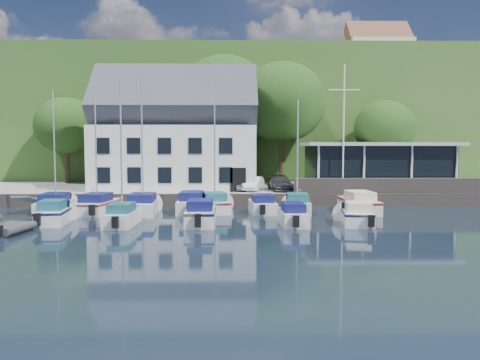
{
  "coord_description": "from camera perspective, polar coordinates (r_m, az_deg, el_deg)",
  "views": [
    {
      "loc": [
        -1.97,
        -25.78,
        4.67
      ],
      "look_at": [
        -1.4,
        9.0,
        2.23
      ],
      "focal_mm": 35.0,
      "sensor_mm": 36.0,
      "label": 1
    }
  ],
  "objects": [
    {
      "name": "boat_r2_2",
      "position": [
        28.34,
        -4.82,
        -3.91
      ],
      "size": [
        1.92,
        5.46,
        1.55
      ],
      "primitive_type": null,
      "rotation": [
        0.0,
        0.0,
        0.01
      ],
      "color": "silver",
      "rests_on": "ground"
    },
    {
      "name": "boat_r2_0",
      "position": [
        30.8,
        -21.76,
        -3.62
      ],
      "size": [
        2.32,
        5.09,
        1.48
      ],
      "primitive_type": null,
      "rotation": [
        0.0,
        0.0,
        0.12
      ],
      "color": "silver",
      "rests_on": "ground"
    },
    {
      "name": "flagpole",
      "position": [
        39.2,
        12.52,
        6.15
      ],
      "size": [
        2.5,
        0.2,
        10.4
      ],
      "primitive_type": null,
      "color": "silver",
      "rests_on": "quay"
    },
    {
      "name": "car_silver",
      "position": [
        39.65,
        0.45,
        -0.52
      ],
      "size": [
        1.42,
        3.23,
        1.08
      ],
      "primitive_type": "imported",
      "rotation": [
        0.0,
        0.0,
        -0.05
      ],
      "color": "#A9A9AE",
      "rests_on": "quay"
    },
    {
      "name": "boat_r1_2",
      "position": [
        33.4,
        -11.84,
        3.51
      ],
      "size": [
        2.48,
        6.59,
        8.86
      ],
      "primitive_type": null,
      "rotation": [
        0.0,
        0.0,
        0.05
      ],
      "color": "silver",
      "rests_on": "ground"
    },
    {
      "name": "boat_r1_4",
      "position": [
        33.76,
        -3.11,
        3.43
      ],
      "size": [
        2.92,
        6.26,
        8.67
      ],
      "primitive_type": null,
      "rotation": [
        0.0,
        0.0,
        0.17
      ],
      "color": "silver",
      "rests_on": "ground"
    },
    {
      "name": "boat_r2_4",
      "position": [
        29.24,
        14.11,
        -3.94
      ],
      "size": [
        2.62,
        5.16,
        1.38
      ],
      "primitive_type": null,
      "rotation": [
        0.0,
        0.0,
        -0.16
      ],
      "color": "silver",
      "rests_on": "ground"
    },
    {
      "name": "tree_2",
      "position": [
        48.16,
        -1.94,
        7.38
      ],
      "size": [
        9.52,
        9.52,
        13.01
      ],
      "primitive_type": null,
      "color": "black",
      "rests_on": "quay"
    },
    {
      "name": "boat_r1_1",
      "position": [
        34.38,
        -17.15,
        3.4
      ],
      "size": [
        2.92,
        6.24,
        8.83
      ],
      "primitive_type": null,
      "rotation": [
        0.0,
        0.0,
        -0.14
      ],
      "color": "silver",
      "rests_on": "ground"
    },
    {
      "name": "quay",
      "position": [
        43.53,
        1.65,
        -1.49
      ],
      "size": [
        60.0,
        13.0,
        1.0
      ],
      "primitive_type": "cube",
      "color": "gray",
      "rests_on": "ground"
    },
    {
      "name": "tree_0",
      "position": [
        51.19,
        -20.38,
        4.55
      ],
      "size": [
        6.41,
        6.41,
        8.76
      ],
      "primitive_type": null,
      "color": "black",
      "rests_on": "quay"
    },
    {
      "name": "boat_r2_3",
      "position": [
        28.46,
        6.41,
        -4.06
      ],
      "size": [
        1.75,
        5.21,
        1.37
      ],
      "primitive_type": null,
      "rotation": [
        0.0,
        0.0,
        0.03
      ],
      "color": "silver",
      "rests_on": "ground"
    },
    {
      "name": "hillside",
      "position": [
        87.87,
        0.34,
        6.17
      ],
      "size": [
        160.0,
        75.0,
        16.0
      ],
      "primitive_type": "cube",
      "color": "#294D1C",
      "rests_on": "ground"
    },
    {
      "name": "tree_1",
      "position": [
        48.12,
        -11.33,
        5.92
      ],
      "size": [
        7.82,
        7.82,
        10.69
      ],
      "primitive_type": null,
      "color": "black",
      "rests_on": "quay"
    },
    {
      "name": "boat_r1_6",
      "position": [
        33.18,
        7.04,
        3.48
      ],
      "size": [
        2.22,
        5.43,
        8.76
      ],
      "primitive_type": null,
      "rotation": [
        0.0,
        0.0,
        -0.07
      ],
      "color": "silver",
      "rests_on": "ground"
    },
    {
      "name": "car_blue",
      "position": [
        40.05,
        9.35,
        -0.39
      ],
      "size": [
        1.62,
        3.79,
        1.28
      ],
      "primitive_type": "imported",
      "rotation": [
        0.0,
        0.0,
        -0.04
      ],
      "color": "#325199",
      "rests_on": "quay"
    },
    {
      "name": "harbor_building",
      "position": [
        42.59,
        -7.76,
        4.88
      ],
      "size": [
        14.4,
        8.2,
        8.7
      ],
      "primitive_type": null,
      "color": "silver",
      "rests_on": "quay"
    },
    {
      "name": "seawall",
      "position": [
        39.84,
        19.59,
        -0.65
      ],
      "size": [
        18.0,
        0.5,
        1.2
      ],
      "primitive_type": "cube",
      "color": "#5E534B",
      "rests_on": "quay"
    },
    {
      "name": "car_dgrey",
      "position": [
        39.95,
        4.94,
        -0.37
      ],
      "size": [
        2.06,
        4.46,
        1.26
      ],
      "primitive_type": "imported",
      "rotation": [
        0.0,
        0.0,
        0.07
      ],
      "color": "#2A292E",
      "rests_on": "quay"
    },
    {
      "name": "field_patch",
      "position": [
        96.98,
        5.05,
        10.78
      ],
      "size": [
        50.0,
        30.0,
        0.3
      ],
      "primitive_type": "cube",
      "color": "#596231",
      "rests_on": "hillside"
    },
    {
      "name": "farmhouse",
      "position": [
        82.84,
        16.43,
        14.58
      ],
      "size": [
        10.4,
        7.0,
        8.2
      ],
      "primitive_type": null,
      "color": "beige",
      "rests_on": "hillside"
    },
    {
      "name": "boat_r2_1",
      "position": [
        28.62,
        -14.27,
        2.89
      ],
      "size": [
        1.85,
        5.33,
        8.34
      ],
      "primitive_type": null,
      "rotation": [
        0.0,
        0.0,
        -0.04
      ],
      "color": "silver",
      "rests_on": "ground"
    },
    {
      "name": "ground",
      "position": [
        26.28,
        3.39,
        -6.24
      ],
      "size": [
        180.0,
        180.0,
        0.0
      ],
      "primitive_type": "plane",
      "color": "black",
      "rests_on": "ground"
    },
    {
      "name": "dinghy_1",
      "position": [
        28.33,
        -26.35,
        -5.2
      ],
      "size": [
        2.1,
        3.13,
        0.69
      ],
      "primitive_type": null,
      "rotation": [
        0.0,
        0.0,
        -0.12
      ],
      "color": "#333337",
      "rests_on": "ground"
    },
    {
      "name": "boat_r1_0",
      "position": [
        35.53,
        -21.69,
        3.3
      ],
      "size": [
        2.42,
        6.26,
        8.81
      ],
      "primitive_type": null,
      "rotation": [
        0.0,
        0.0,
        0.06
      ],
      "color": "silver",
      "rests_on": "ground"
    },
    {
      "name": "boat_r1_3",
      "position": [
        33.84,
        -5.87,
        -2.65
      ],
      "size": [
        2.07,
        6.36,
        1.52
      ],
      "primitive_type": null,
      "rotation": [
        0.0,
        0.0,
        -0.01
      ],
      "color": "silver",
      "rests_on": "ground"
    },
    {
      "name": "car_white",
      "position": [
        39.68,
        1.66,
        -0.45
      ],
      "size": [
        2.07,
        3.77,
        1.18
      ],
      "primitive_type": "imported",
      "rotation": [
        0.0,
        0.0,
        -0.24
      ],
      "color": "silver",
      "rests_on": "quay"
    },
    {
      "name": "quay_face",
      "position": [
        37.07,
        2.11,
        -2.46
      ],
      "size": [
        60.0,
        0.3,
        1.0
      ],
      "primitive_type": "cube",
      "color": "#5E534B",
      "rests_on": "ground"
    },
    {
      "name": "gangway",
      "position": [
        37.98,
        -23.47,
        -3.39
      ],
      "size": [
        1.2,
        6.0,
        1.4
      ],
      "primitive_type": null,
      "color": "silver",
      "rests_on": "ground"
    },
    {
      "name": "tree_3",
      "position": [
        47.57,
        5.09,
        6.93
      ],
      "size": [
        8.95,
        8.95,
        12.23
      ],
      "primitive_type": null,
      "color": "black",
      "rests_on": "quay"
    },
    {
      "name": "boat_r1_7",
      "position": [
        34.72,
        14.27,
        -2.56
      ],
      "size": [
        2.32,
        7.05,
        1.55
      ],
      "primitive_type": null,
      "rotation": [
        0.0,
        0.0,
        0.04
      ],
      "color": "silver",
      "rests_on": "ground"
    },
    {
      "name": "boat_r1_5",
      "position": [
        33.29,
        2.77,
        -2.89
      ],
      "size": [
        2.17,
        5.12,
        1.35
      ],
      "primitive_type": null,
      "rotation": [
        0.0,
        0.0,
        0.06
      ],
      "color": "silver",
      "rests_on": "ground"
    },
    {
      "name": "club_pavilion",
      "position": [
        43.78,
        16.3,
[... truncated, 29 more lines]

